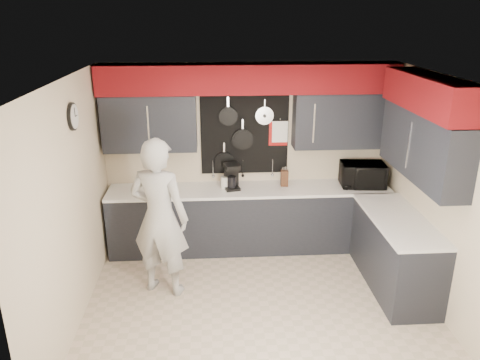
{
  "coord_description": "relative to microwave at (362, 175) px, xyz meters",
  "views": [
    {
      "loc": [
        -0.53,
        -4.58,
        3.24
      ],
      "look_at": [
        -0.19,
        0.5,
        1.39
      ],
      "focal_mm": 35.0,
      "sensor_mm": 36.0,
      "label": 1
    }
  ],
  "objects": [
    {
      "name": "coffee_maker",
      "position": [
        -1.83,
        0.03,
        0.02
      ],
      "size": [
        0.24,
        0.28,
        0.36
      ],
      "rotation": [
        0.0,
        0.0,
        0.21
      ],
      "color": "black",
      "rests_on": "base_cabinets"
    },
    {
      "name": "person",
      "position": [
        -2.71,
        -1.01,
        -0.12
      ],
      "size": [
        0.82,
        0.67,
        1.93
      ],
      "primitive_type": "imported",
      "rotation": [
        0.0,
        0.0,
        2.8
      ],
      "color": "#BCBCB9",
      "rests_on": "ground"
    },
    {
      "name": "back_wall_assembly",
      "position": [
        -1.57,
        0.17,
        0.93
      ],
      "size": [
        4.0,
        0.36,
        2.6
      ],
      "color": "beige",
      "rests_on": "ground"
    },
    {
      "name": "base_cabinets",
      "position": [
        -1.09,
        -0.3,
        -0.63
      ],
      "size": [
        3.95,
        2.2,
        0.92
      ],
      "color": "black",
      "rests_on": "ground"
    },
    {
      "name": "ground",
      "position": [
        -1.58,
        -1.43,
        -1.08
      ],
      "size": [
        4.0,
        4.0,
        0.0
      ],
      "primitive_type": "plane",
      "color": "#C7B09A",
      "rests_on": "ground"
    },
    {
      "name": "microwave",
      "position": [
        0.0,
        0.0,
        0.0
      ],
      "size": [
        0.63,
        0.45,
        0.33
      ],
      "primitive_type": "imported",
      "rotation": [
        0.0,
        0.0,
        -0.08
      ],
      "color": "black",
      "rests_on": "base_cabinets"
    },
    {
      "name": "knife_block",
      "position": [
        -1.08,
        0.08,
        -0.05
      ],
      "size": [
        0.11,
        0.11,
        0.22
      ],
      "primitive_type": "cube",
      "rotation": [
        0.0,
        0.0,
        -0.06
      ],
      "color": "black",
      "rests_on": "base_cabinets"
    },
    {
      "name": "right_wall_assembly",
      "position": [
        0.28,
        -1.17,
        0.86
      ],
      "size": [
        0.36,
        3.5,
        2.6
      ],
      "color": "beige",
      "rests_on": "ground"
    },
    {
      "name": "utensil_crock",
      "position": [
        -1.91,
        0.05,
        -0.08
      ],
      "size": [
        0.13,
        0.13,
        0.16
      ],
      "primitive_type": "cylinder",
      "color": "white",
      "rests_on": "base_cabinets"
    },
    {
      "name": "left_wall_assembly",
      "position": [
        -3.57,
        -1.42,
        0.25
      ],
      "size": [
        0.05,
        3.5,
        2.6
      ],
      "color": "beige",
      "rests_on": "ground"
    }
  ]
}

